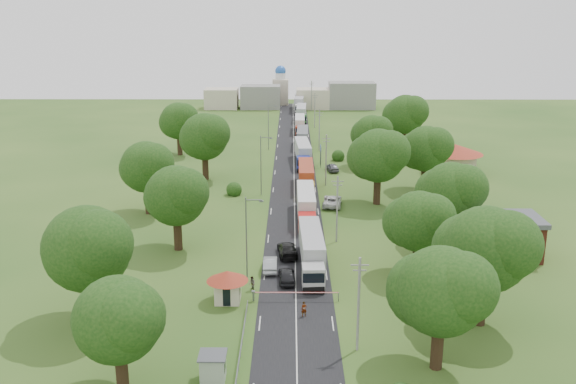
{
  "coord_description": "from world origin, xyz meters",
  "views": [
    {
      "loc": [
        -0.5,
        -87.03,
        29.96
      ],
      "look_at": [
        -1.01,
        6.38,
        3.0
      ],
      "focal_mm": 40.0,
      "sensor_mm": 36.0,
      "label": 1
    }
  ],
  "objects_px": {
    "car_lane_front": "(287,275)",
    "car_lane_mid": "(270,264)",
    "truck_0": "(312,250)",
    "boom_barrier": "(283,293)",
    "pedestrian_near": "(304,309)",
    "guard_booth": "(228,282)",
    "info_sign": "(321,151)"
  },
  "relations": [
    {
      "from": "guard_booth",
      "to": "truck_0",
      "type": "xyz_separation_m",
      "value": [
        9.13,
        9.23,
        0.03
      ]
    },
    {
      "from": "truck_0",
      "to": "pedestrian_near",
      "type": "distance_m",
      "value": 12.86
    },
    {
      "from": "boom_barrier",
      "to": "truck_0",
      "type": "bearing_deg",
      "value": 70.42
    },
    {
      "from": "car_lane_mid",
      "to": "boom_barrier",
      "type": "bearing_deg",
      "value": 100.29
    },
    {
      "from": "boom_barrier",
      "to": "pedestrian_near",
      "type": "distance_m",
      "value": 4.11
    },
    {
      "from": "truck_0",
      "to": "car_lane_mid",
      "type": "xyz_separation_m",
      "value": [
        -4.93,
        -0.9,
        -1.43
      ]
    },
    {
      "from": "boom_barrier",
      "to": "info_sign",
      "type": "xyz_separation_m",
      "value": [
        6.56,
        60.0,
        2.11
      ]
    },
    {
      "from": "truck_0",
      "to": "pedestrian_near",
      "type": "xyz_separation_m",
      "value": [
        -1.13,
        -12.73,
        -1.4
      ]
    },
    {
      "from": "info_sign",
      "to": "car_lane_mid",
      "type": "xyz_separation_m",
      "value": [
        -8.2,
        -51.67,
        -2.24
      ]
    },
    {
      "from": "truck_0",
      "to": "car_lane_mid",
      "type": "height_order",
      "value": "truck_0"
    },
    {
      "from": "pedestrian_near",
      "to": "boom_barrier",
      "type": "bearing_deg",
      "value": 115.0
    },
    {
      "from": "pedestrian_near",
      "to": "info_sign",
      "type": "bearing_deg",
      "value": 79.44
    },
    {
      "from": "info_sign",
      "to": "pedestrian_near",
      "type": "bearing_deg",
      "value": -93.97
    },
    {
      "from": "truck_0",
      "to": "car_lane_mid",
      "type": "bearing_deg",
      "value": -169.62
    },
    {
      "from": "car_lane_front",
      "to": "car_lane_mid",
      "type": "relative_size",
      "value": 0.99
    },
    {
      "from": "car_lane_front",
      "to": "truck_0",
      "type": "bearing_deg",
      "value": -128.13
    },
    {
      "from": "pedestrian_near",
      "to": "guard_booth",
      "type": "bearing_deg",
      "value": 149.77
    },
    {
      "from": "guard_booth",
      "to": "car_lane_front",
      "type": "xyz_separation_m",
      "value": [
        6.2,
        5.0,
        -1.38
      ]
    },
    {
      "from": "car_lane_mid",
      "to": "guard_booth",
      "type": "bearing_deg",
      "value": 62.39
    },
    {
      "from": "car_lane_mid",
      "to": "pedestrian_near",
      "type": "height_order",
      "value": "pedestrian_near"
    },
    {
      "from": "pedestrian_near",
      "to": "car_lane_mid",
      "type": "bearing_deg",
      "value": 101.19
    },
    {
      "from": "boom_barrier",
      "to": "car_lane_mid",
      "type": "distance_m",
      "value": 8.49
    },
    {
      "from": "boom_barrier",
      "to": "guard_booth",
      "type": "xyz_separation_m",
      "value": [
        -5.84,
        -0.0,
        1.27
      ]
    },
    {
      "from": "pedestrian_near",
      "to": "truck_0",
      "type": "bearing_deg",
      "value": 78.33
    },
    {
      "from": "info_sign",
      "to": "pedestrian_near",
      "type": "height_order",
      "value": "info_sign"
    },
    {
      "from": "boom_barrier",
      "to": "guard_booth",
      "type": "bearing_deg",
      "value": -179.99
    },
    {
      "from": "car_lane_mid",
      "to": "pedestrian_near",
      "type": "distance_m",
      "value": 12.42
    },
    {
      "from": "car_lane_front",
      "to": "guard_booth",
      "type": "bearing_deg",
      "value": 35.42
    },
    {
      "from": "boom_barrier",
      "to": "info_sign",
      "type": "height_order",
      "value": "info_sign"
    },
    {
      "from": "boom_barrier",
      "to": "guard_booth",
      "type": "height_order",
      "value": "guard_booth"
    },
    {
      "from": "guard_booth",
      "to": "truck_0",
      "type": "height_order",
      "value": "truck_0"
    },
    {
      "from": "boom_barrier",
      "to": "truck_0",
      "type": "distance_m",
      "value": 9.89
    }
  ]
}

